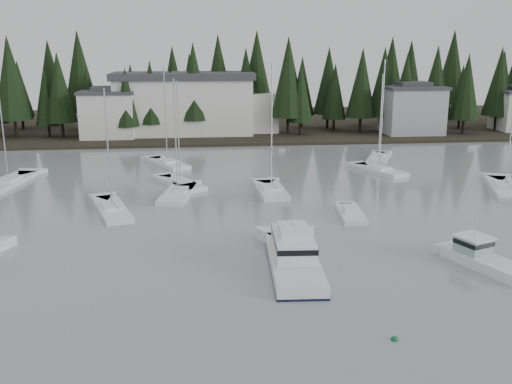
{
  "coord_description": "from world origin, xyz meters",
  "views": [
    {
      "loc": [
        -2.92,
        -21.85,
        16.08
      ],
      "look_at": [
        2.59,
        30.46,
        2.5
      ],
      "focal_mm": 40.0,
      "sensor_mm": 36.0,
      "label": 1
    }
  ],
  "objects_px": {
    "harbor_inn": "(195,104)",
    "house_east_a": "(412,109)",
    "house_west": "(108,113)",
    "sailboat_10": "(112,211)",
    "runabout_1": "(351,215)",
    "lobster_boat_teal": "(484,260)",
    "cabin_cruiser_center": "(293,258)",
    "sailboat_8": "(178,195)",
    "sailboat_7": "(9,184)",
    "sailboat_12": "(180,185)",
    "sailboat_2": "(167,164)",
    "sailboat_0": "(379,171)",
    "sailboat_9": "(378,159)",
    "sailboat_6": "(271,192)",
    "sailboat_5": "(505,190)"
  },
  "relations": [
    {
      "from": "harbor_inn",
      "to": "house_east_a",
      "type": "bearing_deg",
      "value": -6.36
    },
    {
      "from": "house_west",
      "to": "sailboat_10",
      "type": "distance_m",
      "value": 45.84
    },
    {
      "from": "sailboat_10",
      "to": "runabout_1",
      "type": "height_order",
      "value": "sailboat_10"
    },
    {
      "from": "house_west",
      "to": "lobster_boat_teal",
      "type": "distance_m",
      "value": 72.69
    },
    {
      "from": "harbor_inn",
      "to": "cabin_cruiser_center",
      "type": "bearing_deg",
      "value": -83.88
    },
    {
      "from": "house_east_a",
      "to": "sailboat_8",
      "type": "relative_size",
      "value": 0.8
    },
    {
      "from": "house_east_a",
      "to": "sailboat_7",
      "type": "bearing_deg",
      "value": -153.13
    },
    {
      "from": "cabin_cruiser_center",
      "to": "sailboat_12",
      "type": "height_order",
      "value": "sailboat_12"
    },
    {
      "from": "harbor_inn",
      "to": "sailboat_2",
      "type": "relative_size",
      "value": 2.1
    },
    {
      "from": "lobster_boat_teal",
      "to": "harbor_inn",
      "type": "bearing_deg",
      "value": -3.68
    },
    {
      "from": "sailboat_8",
      "to": "sailboat_10",
      "type": "xyz_separation_m",
      "value": [
        -6.35,
        -5.47,
        -0.0
      ]
    },
    {
      "from": "sailboat_0",
      "to": "sailboat_9",
      "type": "distance_m",
      "value": 8.39
    },
    {
      "from": "sailboat_6",
      "to": "sailboat_8",
      "type": "distance_m",
      "value": 10.45
    },
    {
      "from": "sailboat_8",
      "to": "house_east_a",
      "type": "bearing_deg",
      "value": -36.89
    },
    {
      "from": "harbor_inn",
      "to": "sailboat_6",
      "type": "height_order",
      "value": "sailboat_6"
    },
    {
      "from": "cabin_cruiser_center",
      "to": "sailboat_5",
      "type": "relative_size",
      "value": 0.91
    },
    {
      "from": "sailboat_9",
      "to": "runabout_1",
      "type": "xyz_separation_m",
      "value": [
        -11.46,
        -27.15,
        0.06
      ]
    },
    {
      "from": "sailboat_6",
      "to": "sailboat_12",
      "type": "relative_size",
      "value": 1.17
    },
    {
      "from": "harbor_inn",
      "to": "sailboat_7",
      "type": "relative_size",
      "value": 2.37
    },
    {
      "from": "sailboat_5",
      "to": "runabout_1",
      "type": "distance_m",
      "value": 21.86
    },
    {
      "from": "house_east_a",
      "to": "sailboat_0",
      "type": "distance_m",
      "value": 33.24
    },
    {
      "from": "house_west",
      "to": "sailboat_0",
      "type": "height_order",
      "value": "sailboat_0"
    },
    {
      "from": "sailboat_8",
      "to": "sailboat_0",
      "type": "bearing_deg",
      "value": -59.87
    },
    {
      "from": "house_east_a",
      "to": "harbor_inn",
      "type": "xyz_separation_m",
      "value": [
        -38.96,
        4.34,
        0.87
      ]
    },
    {
      "from": "sailboat_5",
      "to": "runabout_1",
      "type": "bearing_deg",
      "value": 131.81
    },
    {
      "from": "sailboat_6",
      "to": "sailboat_12",
      "type": "bearing_deg",
      "value": 64.13
    },
    {
      "from": "house_west",
      "to": "sailboat_12",
      "type": "distance_m",
      "value": 37.4
    },
    {
      "from": "sailboat_6",
      "to": "sailboat_9",
      "type": "height_order",
      "value": "sailboat_6"
    },
    {
      "from": "lobster_boat_teal",
      "to": "sailboat_9",
      "type": "bearing_deg",
      "value": -28.39
    },
    {
      "from": "sailboat_0",
      "to": "sailboat_10",
      "type": "bearing_deg",
      "value": 91.31
    },
    {
      "from": "house_west",
      "to": "house_east_a",
      "type": "xyz_separation_m",
      "value": [
        54.0,
        -1.0,
        0.25
      ]
    },
    {
      "from": "sailboat_8",
      "to": "sailboat_10",
      "type": "distance_m",
      "value": 8.38
    },
    {
      "from": "sailboat_12",
      "to": "runabout_1",
      "type": "relative_size",
      "value": 1.97
    },
    {
      "from": "harbor_inn",
      "to": "sailboat_8",
      "type": "height_order",
      "value": "sailboat_8"
    },
    {
      "from": "sailboat_8",
      "to": "sailboat_9",
      "type": "bearing_deg",
      "value": -48.35
    },
    {
      "from": "house_west",
      "to": "sailboat_7",
      "type": "height_order",
      "value": "sailboat_7"
    },
    {
      "from": "sailboat_0",
      "to": "lobster_boat_teal",
      "type": "bearing_deg",
      "value": 151.97
    },
    {
      "from": "sailboat_8",
      "to": "sailboat_10",
      "type": "bearing_deg",
      "value": 140.63
    },
    {
      "from": "sailboat_2",
      "to": "sailboat_12",
      "type": "xyz_separation_m",
      "value": [
        2.03,
        -12.04,
        -0.01
      ]
    },
    {
      "from": "sailboat_2",
      "to": "sailboat_5",
      "type": "distance_m",
      "value": 43.11
    },
    {
      "from": "house_west",
      "to": "sailboat_0",
      "type": "relative_size",
      "value": 0.64
    },
    {
      "from": "sailboat_8",
      "to": "sailboat_10",
      "type": "relative_size",
      "value": 1.04
    },
    {
      "from": "cabin_cruiser_center",
      "to": "house_west",
      "type": "bearing_deg",
      "value": 22.77
    },
    {
      "from": "house_east_a",
      "to": "lobster_boat_teal",
      "type": "distance_m",
      "value": 64.54
    },
    {
      "from": "house_west",
      "to": "house_east_a",
      "type": "distance_m",
      "value": 54.01
    },
    {
      "from": "house_west",
      "to": "sailboat_10",
      "type": "height_order",
      "value": "sailboat_10"
    },
    {
      "from": "sailboat_6",
      "to": "sailboat_9",
      "type": "distance_m",
      "value": 24.81
    },
    {
      "from": "sailboat_5",
      "to": "sailboat_6",
      "type": "xyz_separation_m",
      "value": [
        -26.71,
        1.78,
        0.03
      ]
    },
    {
      "from": "house_east_a",
      "to": "runabout_1",
      "type": "bearing_deg",
      "value": -116.67
    },
    {
      "from": "cabin_cruiser_center",
      "to": "runabout_1",
      "type": "bearing_deg",
      "value": -28.91
    }
  ]
}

